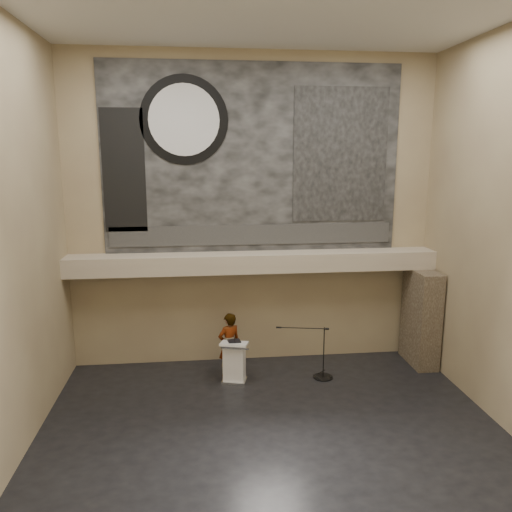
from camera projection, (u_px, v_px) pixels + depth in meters
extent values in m
plane|color=black|center=(273.00, 432.00, 10.66)|extent=(10.00, 10.00, 0.00)
plane|color=silver|center=(276.00, 3.00, 8.95)|extent=(10.00, 10.00, 0.00)
cube|color=#867255|center=(253.00, 213.00, 13.70)|extent=(10.00, 0.02, 8.50)
cube|color=#867255|center=(324.00, 291.00, 5.91)|extent=(10.00, 0.02, 8.50)
cube|color=#867255|center=(8.00, 241.00, 9.26)|extent=(0.02, 8.00, 8.50)
cube|color=#867255|center=(512.00, 232.00, 10.35)|extent=(0.02, 8.00, 8.50)
cube|color=tan|center=(254.00, 262.00, 13.57)|extent=(10.00, 0.80, 0.50)
cylinder|color=#B2893D|center=(195.00, 274.00, 13.40)|extent=(0.04, 0.04, 0.06)
cylinder|color=#B2893D|center=(323.00, 271.00, 13.78)|extent=(0.04, 0.04, 0.06)
cube|color=black|center=(253.00, 159.00, 13.37)|extent=(8.00, 0.05, 5.00)
cube|color=#2B2B2B|center=(253.00, 235.00, 13.75)|extent=(7.76, 0.02, 0.55)
cylinder|color=black|center=(184.00, 120.00, 12.94)|extent=(2.30, 0.02, 2.30)
cylinder|color=silver|center=(184.00, 120.00, 12.92)|extent=(1.84, 0.02, 1.84)
cube|color=black|center=(340.00, 155.00, 13.58)|extent=(2.60, 0.02, 3.60)
cube|color=black|center=(124.00, 171.00, 13.03)|extent=(1.10, 0.02, 3.20)
cube|color=#423628|center=(421.00, 317.00, 13.96)|extent=(0.60, 1.40, 2.70)
cube|color=silver|center=(234.00, 381.00, 13.00)|extent=(0.71, 0.61, 0.08)
cube|color=white|center=(234.00, 362.00, 12.90)|extent=(0.62, 0.50, 0.96)
cube|color=white|center=(234.00, 344.00, 12.77)|extent=(0.79, 0.65, 0.13)
cube|color=black|center=(234.00, 341.00, 12.81)|extent=(0.35, 0.30, 0.04)
cube|color=white|center=(231.00, 342.00, 12.77)|extent=(0.24, 0.31, 0.00)
imported|color=white|center=(229.00, 345.00, 13.21)|extent=(0.76, 0.65, 1.75)
cylinder|color=black|center=(323.00, 377.00, 13.27)|extent=(0.52, 0.52, 0.02)
cylinder|color=black|center=(324.00, 353.00, 13.13)|extent=(0.03, 0.03, 1.41)
cylinder|color=black|center=(301.00, 328.00, 13.05)|extent=(1.30, 0.28, 0.02)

